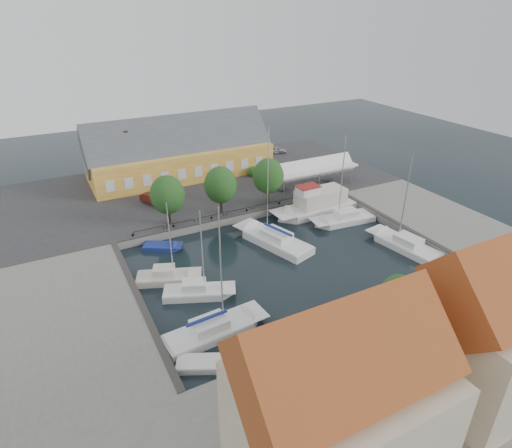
{
  "coord_description": "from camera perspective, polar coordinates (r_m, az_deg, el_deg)",
  "views": [
    {
      "loc": [
        -21.56,
        -35.35,
        25.12
      ],
      "look_at": [
        0.0,
        6.0,
        1.5
      ],
      "focal_mm": 30.0,
      "sensor_mm": 36.0,
      "label": 1
    }
  ],
  "objects": [
    {
      "name": "south_bank",
      "position": [
        35.74,
        21.7,
        -19.13
      ],
      "size": [
        56.0,
        14.0,
        1.0
      ],
      "primitive_type": "cube",
      "color": "slate",
      "rests_on": "ground"
    },
    {
      "name": "east_boat_a",
      "position": [
        57.21,
        11.61,
        0.52
      ],
      "size": [
        8.89,
        3.74,
        12.19
      ],
      "color": "white",
      "rests_on": "ground"
    },
    {
      "name": "car_red",
      "position": [
        60.21,
        -13.45,
        3.25
      ],
      "size": [
        3.25,
        4.76,
        1.49
      ],
      "primitive_type": "imported",
      "rotation": [
        0.0,
        0.0,
        0.41
      ],
      "color": "maroon",
      "rests_on": "north_quay"
    },
    {
      "name": "east_boat_c",
      "position": [
        52.94,
        19.18,
        -2.78
      ],
      "size": [
        4.22,
        9.5,
        11.66
      ],
      "color": "white",
      "rests_on": "ground"
    },
    {
      "name": "west_quay",
      "position": [
        41.46,
        -22.95,
        -12.11
      ],
      "size": [
        12.0,
        24.0,
        1.0
      ],
      "primitive_type": "cube",
      "color": "slate",
      "rests_on": "ground"
    },
    {
      "name": "west_boat_c",
      "position": [
        42.6,
        -7.8,
        -9.13
      ],
      "size": [
        7.31,
        4.8,
        9.75
      ],
      "color": "white",
      "rests_on": "ground"
    },
    {
      "name": "tent_canopy",
      "position": [
        64.88,
        7.58,
        7.33
      ],
      "size": [
        14.0,
        4.0,
        2.83
      ],
      "color": "white",
      "rests_on": "north_quay"
    },
    {
      "name": "car_silver",
      "position": [
        80.28,
        2.7,
        9.82
      ],
      "size": [
        3.96,
        2.51,
        1.26
      ],
      "primitive_type": "imported",
      "rotation": [
        0.0,
        0.0,
        1.27
      ],
      "color": "#B0B1B8",
      "rests_on": "north_quay"
    },
    {
      "name": "ground",
      "position": [
        48.43,
        3.29,
        -4.43
      ],
      "size": [
        140.0,
        140.0,
        0.0
      ],
      "primitive_type": "plane",
      "color": "black",
      "rests_on": "ground"
    },
    {
      "name": "warehouse",
      "position": [
        69.62,
        -10.6,
        9.12
      ],
      "size": [
        28.56,
        14.0,
        9.55
      ],
      "color": "gold",
      "rests_on": "north_quay"
    },
    {
      "name": "quay_trees",
      "position": [
        55.09,
        -4.75,
        5.21
      ],
      "size": [
        18.2,
        4.2,
        6.3
      ],
      "color": "black",
      "rests_on": "north_quay"
    },
    {
      "name": "launch_sw",
      "position": [
        35.51,
        -6.84,
        -18.21
      ],
      "size": [
        4.93,
        3.61,
        0.98
      ],
      "color": "white",
      "rests_on": "ground"
    },
    {
      "name": "west_boat_b",
      "position": [
        45.21,
        -11.73,
        -7.14
      ],
      "size": [
        6.96,
        4.55,
        9.36
      ],
      "color": "beige",
      "rests_on": "ground"
    },
    {
      "name": "east_quay",
      "position": [
        60.13,
        22.7,
        0.48
      ],
      "size": [
        12.0,
        24.0,
        1.0
      ],
      "primitive_type": "cube",
      "color": "slate",
      "rests_on": "ground"
    },
    {
      "name": "north_quay",
      "position": [
        66.9,
        -6.77,
        5.08
      ],
      "size": [
        56.0,
        26.0,
        1.0
      ],
      "primitive_type": "cube",
      "color": "#2D2D30",
      "rests_on": "ground"
    },
    {
      "name": "quay_edge_fittings",
      "position": [
        51.5,
        0.66,
        -0.99
      ],
      "size": [
        56.0,
        24.72,
        0.4
      ],
      "color": "#383533",
      "rests_on": "north_quay"
    },
    {
      "name": "launch_nw",
      "position": [
        51.18,
        -12.42,
        -3.11
      ],
      "size": [
        4.83,
        3.89,
        0.88
      ],
      "color": "navy",
      "rests_on": "ground"
    },
    {
      "name": "center_sailboat",
      "position": [
        50.85,
        2.38,
        -2.3
      ],
      "size": [
        6.17,
        11.06,
        14.47
      ],
      "color": "white",
      "rests_on": "ground"
    },
    {
      "name": "townhouses",
      "position": [
        32.72,
        28.55,
        -13.17
      ],
      "size": [
        36.3,
        8.5,
        12.0
      ],
      "color": "beige",
      "rests_on": "south_bank"
    },
    {
      "name": "west_boat_d",
      "position": [
        38.06,
        -5.65,
        -14.07
      ],
      "size": [
        9.59,
        3.55,
        12.42
      ],
      "color": "white",
      "rests_on": "ground"
    },
    {
      "name": "trawler",
      "position": [
        58.98,
        8.09,
        2.46
      ],
      "size": [
        12.5,
        4.0,
        5.0
      ],
      "color": "white",
      "rests_on": "ground"
    }
  ]
}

